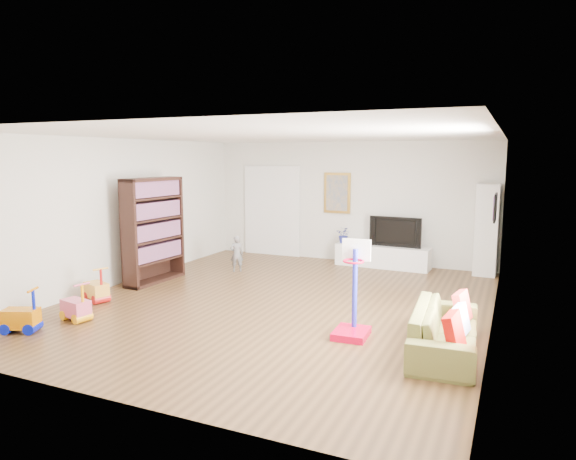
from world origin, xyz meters
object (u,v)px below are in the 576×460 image
at_px(media_console, 383,256).
at_px(sofa, 445,330).
at_px(bookshelf, 154,230).
at_px(basketball_hoop, 352,289).

distance_m(media_console, sofa, 4.86).
height_order(bookshelf, sofa, bookshelf).
height_order(sofa, basketball_hoop, basketball_hoop).
relative_size(sofa, basketball_hoop, 1.46).
relative_size(bookshelf, basketball_hoop, 1.53).
xyz_separation_m(bookshelf, sofa, (5.52, -1.42, -0.71)).
height_order(bookshelf, basketball_hoop, bookshelf).
height_order(media_console, sofa, sofa).
xyz_separation_m(bookshelf, basketball_hoop, (4.33, -1.40, -0.34)).
bearing_deg(basketball_hoop, media_console, 95.70).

